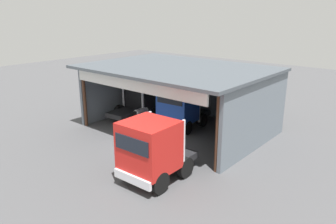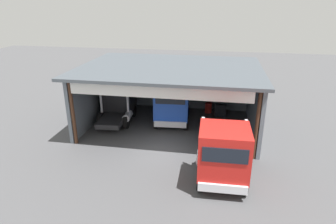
{
  "view_description": "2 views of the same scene",
  "coord_description": "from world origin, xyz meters",
  "px_view_note": "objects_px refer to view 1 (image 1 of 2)",
  "views": [
    {
      "loc": [
        14.34,
        -13.9,
        8.4
      ],
      "look_at": [
        0.0,
        2.98,
        1.59
      ],
      "focal_mm": 34.87,
      "sensor_mm": 36.0,
      "label": 1
    },
    {
      "loc": [
        3.43,
        -16.31,
        9.17
      ],
      "look_at": [
        0.0,
        2.98,
        1.59
      ],
      "focal_mm": 31.18,
      "sensor_mm": 36.0,
      "label": 2
    }
  ],
  "objects_px": {
    "truck_blue_left_bay": "(180,105)",
    "truck_black_center_left_bay": "(141,95)",
    "truck_red_center_right_bay": "(152,149)",
    "oil_drum": "(233,120)",
    "tool_cart": "(241,124)"
  },
  "relations": [
    {
      "from": "truck_blue_left_bay",
      "to": "oil_drum",
      "type": "bearing_deg",
      "value": -132.92
    },
    {
      "from": "oil_drum",
      "to": "tool_cart",
      "type": "height_order",
      "value": "tool_cart"
    },
    {
      "from": "truck_black_center_left_bay",
      "to": "truck_red_center_right_bay",
      "type": "distance_m",
      "value": 11.14
    },
    {
      "from": "truck_blue_left_bay",
      "to": "truck_black_center_left_bay",
      "type": "bearing_deg",
      "value": -9.61
    },
    {
      "from": "tool_cart",
      "to": "oil_drum",
      "type": "bearing_deg",
      "value": 148.07
    },
    {
      "from": "truck_blue_left_bay",
      "to": "oil_drum",
      "type": "distance_m",
      "value": 4.48
    },
    {
      "from": "truck_red_center_right_bay",
      "to": "tool_cart",
      "type": "bearing_deg",
      "value": -90.79
    },
    {
      "from": "truck_black_center_left_bay",
      "to": "truck_blue_left_bay",
      "type": "bearing_deg",
      "value": -9.59
    },
    {
      "from": "truck_red_center_right_bay",
      "to": "tool_cart",
      "type": "relative_size",
      "value": 4.44
    },
    {
      "from": "tool_cart",
      "to": "truck_red_center_right_bay",
      "type": "bearing_deg",
      "value": -89.26
    },
    {
      "from": "oil_drum",
      "to": "tool_cart",
      "type": "bearing_deg",
      "value": -31.93
    },
    {
      "from": "truck_blue_left_bay",
      "to": "truck_red_center_right_bay",
      "type": "distance_m",
      "value": 8.07
    },
    {
      "from": "truck_black_center_left_bay",
      "to": "tool_cart",
      "type": "relative_size",
      "value": 5.09
    },
    {
      "from": "truck_black_center_left_bay",
      "to": "tool_cart",
      "type": "distance_m",
      "value": 8.49
    },
    {
      "from": "truck_black_center_left_bay",
      "to": "oil_drum",
      "type": "relative_size",
      "value": 5.93
    }
  ]
}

